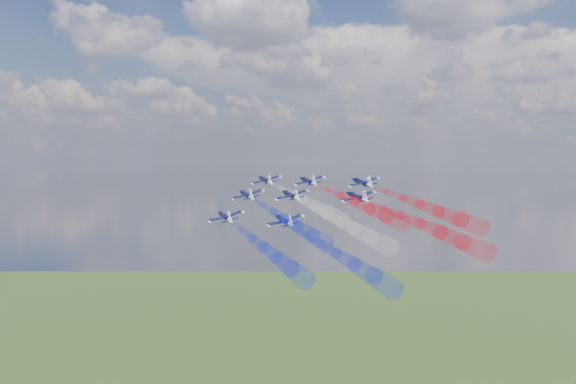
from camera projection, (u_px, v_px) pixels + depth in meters
The scene contains 16 objects.
jet_lead at pixel (265, 180), 185.98m from camera, with size 9.29×11.61×3.10m, color black, non-canonical shape.
trail_lead at pixel (303, 200), 162.05m from camera, with size 3.87×43.12×3.87m, color white, non-canonical shape.
jet_inner_left at pixel (247, 195), 170.97m from camera, with size 9.29×11.61×3.10m, color black, non-canonical shape.
trail_inner_left at pixel (285, 219), 147.03m from camera, with size 3.87×43.12×3.87m, color #1B2DE6, non-canonical shape.
jet_inner_right at pixel (308, 181), 177.44m from camera, with size 9.29×11.61×3.10m, color black, non-canonical shape.
trail_inner_right at pixel (355, 202), 153.51m from camera, with size 3.87×43.12×3.87m, color red, non-canonical shape.
jet_outer_left at pixel (225, 217), 157.18m from camera, with size 9.29×11.61×3.10m, color black, non-canonical shape.
trail_outer_left at pixel (264, 247), 133.24m from camera, with size 3.87×43.12×3.87m, color #1B2DE6, non-canonical shape.
jet_center_third at pixel (291, 195), 163.85m from camera, with size 9.29×11.61×3.10m, color black, non-canonical shape.
trail_center_third at pixel (339, 220), 139.91m from camera, with size 3.87×43.12×3.87m, color white, non-canonical shape.
jet_outer_right at pixel (362, 182), 169.21m from camera, with size 9.29×11.61×3.10m, color black, non-canonical shape.
trail_outer_right at pixel (420, 205), 145.28m from camera, with size 3.87×43.12×3.87m, color red, non-canonical shape.
jet_rear_left at pixel (284, 221), 149.82m from camera, with size 9.29×11.61×3.10m, color black, non-canonical shape.
trail_rear_left at pixel (336, 253), 125.89m from camera, with size 3.87×43.12×3.87m, color #1B2DE6, non-canonical shape.
jet_rear_right at pixel (357, 197), 156.49m from camera, with size 9.29×11.61×3.10m, color black, non-canonical shape.
trail_rear_right at pixel (420, 224), 132.56m from camera, with size 3.87×43.12×3.87m, color red, non-canonical shape.
Camera 1 is at (83.45, -153.47, 174.06)m, focal length 39.43 mm.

